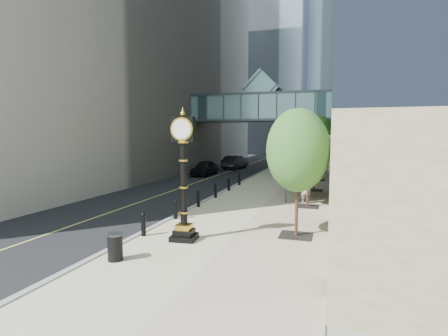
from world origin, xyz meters
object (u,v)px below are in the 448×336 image
at_px(trash_bin, 115,248).
at_px(pedestrian, 305,190).
at_px(car_near, 205,168).
at_px(car_far, 235,162).
at_px(street_clock, 184,185).

bearing_deg(trash_bin, pedestrian, 66.05).
xyz_separation_m(car_near, car_far, (1.21, 7.90, 0.05)).
bearing_deg(trash_bin, car_near, 103.80).
bearing_deg(car_far, car_near, 88.75).
relative_size(car_near, car_far, 0.91).
distance_m(pedestrian, car_near, 17.33).
xyz_separation_m(street_clock, pedestrian, (4.18, 9.46, -1.46)).
relative_size(street_clock, pedestrian, 3.15).
bearing_deg(car_near, trash_bin, -75.54).
height_order(street_clock, trash_bin, street_clock).
xyz_separation_m(trash_bin, pedestrian, (5.50, 12.38, 0.39)).
height_order(pedestrian, car_near, pedestrian).
xyz_separation_m(trash_bin, car_near, (-6.18, 25.17, 0.31)).
height_order(street_clock, pedestrian, street_clock).
bearing_deg(pedestrian, street_clock, 67.94).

